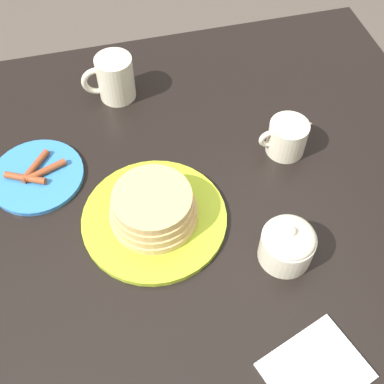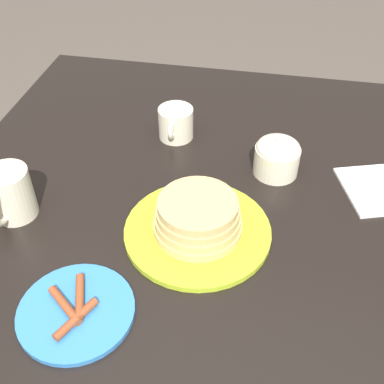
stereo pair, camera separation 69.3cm
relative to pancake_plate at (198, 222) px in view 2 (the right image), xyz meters
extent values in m
cube|color=black|center=(-0.01, -0.04, -0.05)|extent=(1.30, 1.02, 0.03)
cube|color=black|center=(-0.60, -0.49, -0.41)|extent=(0.07, 0.07, 0.71)
cube|color=black|center=(-0.60, 0.41, -0.41)|extent=(0.07, 0.07, 0.71)
cylinder|color=#AAC628|center=(0.00, 0.00, -0.02)|extent=(0.27, 0.27, 0.01)
cylinder|color=tan|center=(0.00, 0.00, -0.01)|extent=(0.17, 0.17, 0.02)
cylinder|color=tan|center=(0.00, 0.00, 0.01)|extent=(0.16, 0.16, 0.02)
cylinder|color=tan|center=(0.00, 0.00, 0.02)|extent=(0.15, 0.15, 0.02)
cylinder|color=tan|center=(0.00, 0.00, 0.04)|extent=(0.15, 0.15, 0.02)
cylinder|color=#337AC6|center=(0.21, -0.16, -0.03)|extent=(0.19, 0.19, 0.01)
cylinder|color=brown|center=(0.19, -0.16, -0.01)|extent=(0.08, 0.04, 0.01)
cylinder|color=brown|center=(0.23, -0.15, -0.01)|extent=(0.08, 0.05, 0.01)
cylinder|color=brown|center=(0.21, -0.18, -0.01)|extent=(0.06, 0.08, 0.01)
cylinder|color=beige|center=(0.01, -0.36, 0.02)|extent=(0.08, 0.08, 0.10)
torus|color=beige|center=(0.05, -0.36, 0.02)|extent=(0.07, 0.01, 0.07)
cylinder|color=#472819|center=(0.01, -0.36, 0.06)|extent=(0.07, 0.07, 0.00)
cylinder|color=beige|center=(-0.30, -0.11, 0.01)|extent=(0.08, 0.08, 0.07)
cone|color=beige|center=(-0.34, -0.11, 0.03)|extent=(0.03, 0.04, 0.04)
torus|color=beige|center=(-0.26, -0.11, 0.01)|extent=(0.04, 0.01, 0.04)
cylinder|color=beige|center=(-0.21, 0.13, 0.00)|extent=(0.10, 0.10, 0.06)
ellipsoid|color=beige|center=(-0.21, 0.13, 0.03)|extent=(0.09, 0.09, 0.03)
sphere|color=beige|center=(-0.21, 0.13, 0.05)|extent=(0.02, 0.02, 0.02)
cube|color=white|center=(-0.19, 0.34, -0.03)|extent=(0.18, 0.16, 0.01)
camera|label=1|loc=(0.05, 0.49, 0.74)|focal=45.00mm
camera|label=2|loc=(0.61, 0.11, 0.63)|focal=45.00mm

